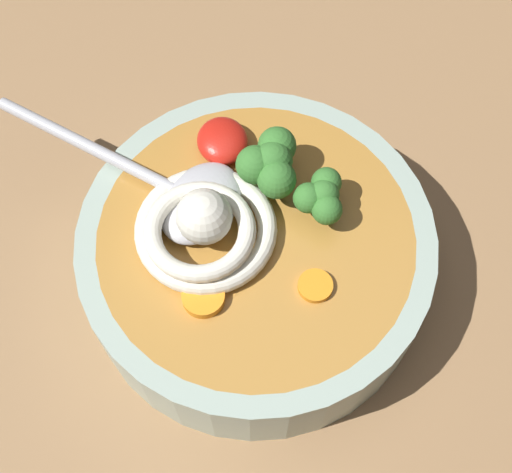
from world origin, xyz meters
TOP-DOWN VIEW (x-y plane):
  - table_slab at (0.00, 0.00)cm, footprint 90.52×90.52cm
  - soup_bowl at (-2.35, -0.54)cm, footprint 21.66×21.66cm
  - noodle_pile at (-2.89, -3.52)cm, footprint 9.29×9.10cm
  - soup_spoon at (-5.61, -4.57)cm, footprint 13.46×15.51cm
  - chili_sauce_dollop at (-8.94, -1.58)cm, footprint 3.53×3.17cm
  - broccoli_floret_far at (-3.43, 3.51)cm, footprint 3.57×3.07cm
  - broccoli_floret_center at (-5.88, 0.90)cm, footprint 4.57×3.93cm
  - carrot_slice_rear at (1.09, -4.13)cm, footprint 2.47×2.47cm
  - carrot_slice_right at (1.43, 2.27)cm, footprint 2.03×2.03cm

SIDE VIEW (x-z plane):
  - table_slab at x=0.00cm, z-range 0.00..2.96cm
  - soup_bowl at x=-2.35cm, z-range 3.05..8.75cm
  - carrot_slice_right at x=1.43cm, z-range 8.66..9.06cm
  - carrot_slice_rear at x=1.09cm, z-range 8.66..9.27cm
  - chili_sauce_dollop at x=-8.94cm, z-range 8.66..10.24cm
  - soup_spoon at x=-5.61cm, z-range 8.66..10.26cm
  - noodle_pile at x=-2.89cm, z-range 7.95..11.69cm
  - broccoli_floret_far at x=-3.43cm, z-range 9.01..11.84cm
  - broccoli_floret_center at x=-5.88cm, z-range 9.11..12.73cm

